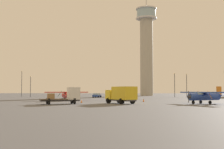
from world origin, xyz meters
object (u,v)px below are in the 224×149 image
(traffic_cone_near_left, at_px, (144,100))
(truck_flatbed_white, at_px, (67,96))
(control_tower, at_px, (146,46))
(light_post_centre, at_px, (175,83))
(light_post_west, at_px, (187,83))
(airplane_red, at_px, (67,95))
(traffic_cone_mid_apron, at_px, (82,101))
(light_post_north, at_px, (22,81))
(truck_box_yellow, at_px, (121,94))
(car_blue, at_px, (97,95))
(light_post_east, at_px, (31,84))
(airplane_blue, at_px, (205,96))

(traffic_cone_near_left, bearing_deg, truck_flatbed_white, -140.04)
(control_tower, distance_m, light_post_centre, 34.23)
(truck_flatbed_white, bearing_deg, light_post_west, 37.78)
(airplane_red, bearing_deg, truck_flatbed_white, 168.54)
(light_post_centre, xyz_separation_m, traffic_cone_mid_apron, (-22.56, -49.37, -4.67))
(truck_flatbed_white, relative_size, traffic_cone_near_left, 9.90)
(light_post_north, distance_m, traffic_cone_near_left, 65.14)
(truck_box_yellow, height_order, car_blue, truck_box_yellow)
(light_post_north, bearing_deg, airplane_red, -56.07)
(truck_flatbed_white, distance_m, traffic_cone_near_left, 17.09)
(control_tower, bearing_deg, airplane_red, -106.49)
(control_tower, xyz_separation_m, airplane_red, (-19.44, -65.68, -20.57))
(traffic_cone_mid_apron, bearing_deg, light_post_east, 120.39)
(airplane_red, distance_m, traffic_cone_mid_apron, 13.44)
(airplane_blue, relative_size, truck_flatbed_white, 1.38)
(traffic_cone_near_left, bearing_deg, light_post_north, 133.74)
(airplane_blue, height_order, airplane_red, airplane_blue)
(light_post_west, height_order, traffic_cone_near_left, light_post_west)
(control_tower, xyz_separation_m, light_post_north, (-47.03, -24.67, -16.24))
(car_blue, xyz_separation_m, light_post_centre, (25.93, 7.24, 4.26))
(light_post_west, distance_m, traffic_cone_near_left, 50.16)
(light_post_west, height_order, light_post_east, light_post_west)
(truck_box_yellow, height_order, light_post_east, light_post_east)
(truck_box_yellow, distance_m, light_post_north, 69.38)
(light_post_west, height_order, light_post_centre, light_post_centre)
(car_blue, relative_size, light_post_centre, 0.53)
(control_tower, relative_size, truck_flatbed_white, 6.29)
(airplane_blue, height_order, light_post_north, light_post_north)
(car_blue, distance_m, traffic_cone_near_left, 38.91)
(truck_box_yellow, relative_size, traffic_cone_near_left, 9.38)
(traffic_cone_near_left, bearing_deg, airplane_red, 161.17)
(control_tower, distance_m, airplane_blue, 82.87)
(truck_flatbed_white, bearing_deg, control_tower, 53.65)
(light_post_centre, bearing_deg, truck_box_yellow, -106.03)
(truck_box_yellow, bearing_deg, truck_flatbed_white, 64.12)
(traffic_cone_mid_apron, bearing_deg, airplane_red, 115.74)
(truck_flatbed_white, height_order, traffic_cone_near_left, truck_flatbed_white)
(airplane_red, bearing_deg, light_post_east, 6.35)
(control_tower, height_order, light_post_north, control_tower)
(light_post_east, xyz_separation_m, light_post_centre, (50.42, 1.85, 0.46))
(light_post_east, bearing_deg, control_tower, 36.08)
(control_tower, distance_m, car_blue, 44.79)
(control_tower, bearing_deg, light_post_north, -152.32)
(light_post_north, height_order, light_post_centre, light_post_north)
(control_tower, relative_size, light_post_west, 5.17)
(light_post_east, distance_m, light_post_north, 7.93)
(car_blue, height_order, traffic_cone_near_left, car_blue)
(airplane_blue, bearing_deg, light_post_centre, -122.20)
(light_post_centre, xyz_separation_m, traffic_cone_near_left, (-11.08, -43.20, -4.66))
(truck_box_yellow, bearing_deg, light_post_north, -2.05)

